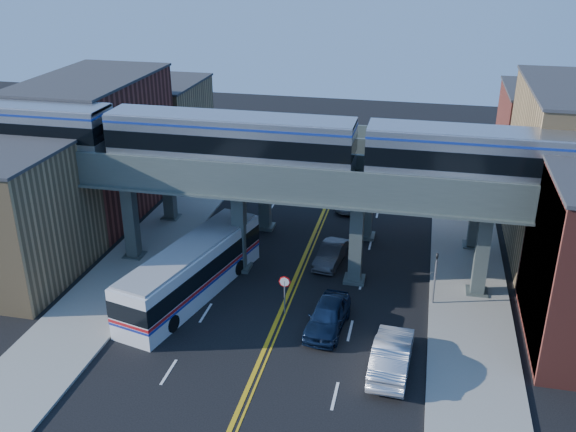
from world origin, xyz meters
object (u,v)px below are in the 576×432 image
at_px(car_lane_b, 331,254).
at_px(car_lane_c, 350,198).
at_px(car_lane_a, 328,316).
at_px(traffic_signal, 435,273).
at_px(transit_bus, 192,271).
at_px(transit_train, 230,140).
at_px(stop_sign, 285,289).
at_px(car_lane_d, 379,175).
at_px(car_parked_curb, 392,355).

bearing_deg(car_lane_b, car_lane_c, 98.16).
bearing_deg(car_lane_a, car_lane_b, 102.46).
xyz_separation_m(traffic_signal, transit_bus, (-15.23, -2.01, -0.60)).
distance_m(transit_train, car_lane_b, 11.01).
bearing_deg(car_lane_b, stop_sign, -95.94).
xyz_separation_m(transit_train, car_lane_d, (8.35, 18.99, -8.51)).
bearing_deg(stop_sign, car_lane_b, 76.18).
xyz_separation_m(car_lane_a, car_lane_c, (-1.12, 19.02, -0.14)).
distance_m(transit_train, traffic_signal, 15.46).
bearing_deg(traffic_signal, car_parked_curb, -106.29).
height_order(transit_train, car_lane_c, transit_train).
bearing_deg(stop_sign, car_lane_a, -20.32).
relative_size(transit_train, car_parked_curb, 8.88).
distance_m(traffic_signal, car_lane_d, 21.69).
distance_m(stop_sign, car_lane_c, 18.08).
bearing_deg(transit_train, car_lane_c, 63.67).
distance_m(car_lane_b, car_parked_curb, 12.42).
distance_m(transit_train, car_parked_curb, 16.97).
xyz_separation_m(stop_sign, car_lane_d, (3.64, 23.99, -0.90)).
relative_size(car_lane_b, car_lane_c, 0.84).
relative_size(stop_sign, car_lane_b, 0.60).
xyz_separation_m(traffic_signal, car_lane_c, (-7.19, 14.97, -1.57)).
relative_size(car_lane_c, car_parked_curb, 0.93).
xyz_separation_m(transit_bus, car_lane_b, (8.09, 6.18, -0.98)).
bearing_deg(transit_train, traffic_signal, -8.36).
bearing_deg(car_lane_a, car_lane_d, 93.19).
height_order(transit_train, car_lane_a, transit_train).
xyz_separation_m(car_lane_d, car_parked_curb, (3.16, -28.18, 0.06)).
distance_m(stop_sign, transit_bus, 6.41).
height_order(transit_bus, car_lane_b, transit_bus).
bearing_deg(stop_sign, car_parked_curb, -31.62).
distance_m(car_lane_c, car_lane_d, 6.33).
distance_m(stop_sign, car_lane_b, 7.45).
bearing_deg(transit_train, stop_sign, -46.73).
relative_size(transit_train, stop_sign, 18.92).
bearing_deg(stop_sign, transit_train, 133.27).
bearing_deg(stop_sign, car_lane_c, 84.56).
xyz_separation_m(transit_train, car_lane_a, (7.54, -6.05, -8.50)).
height_order(stop_sign, traffic_signal, traffic_signal).
bearing_deg(car_lane_a, transit_bus, 172.49).
distance_m(traffic_signal, car_lane_c, 16.68).
relative_size(transit_bus, car_parked_curb, 2.35).
xyz_separation_m(transit_bus, car_parked_curb, (13.13, -5.18, -0.78)).
relative_size(stop_sign, transit_bus, 0.20).
xyz_separation_m(traffic_signal, car_lane_d, (-5.26, 20.99, -1.44)).
distance_m(transit_train, stop_sign, 10.25).
bearing_deg(car_parked_curb, car_lane_a, -35.51).
distance_m(stop_sign, traffic_signal, 9.41).
height_order(car_lane_d, car_parked_curb, car_parked_curb).
height_order(car_lane_b, car_lane_d, car_lane_d).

